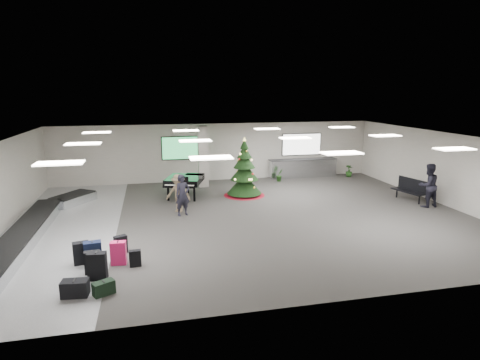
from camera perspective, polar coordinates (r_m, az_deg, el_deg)
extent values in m
plane|color=#363331|center=(16.31, 0.90, -5.21)|extent=(18.00, 18.00, 0.00)
cube|color=#AEAA9F|center=(22.65, -3.22, 3.99)|extent=(18.00, 0.02, 3.20)
cube|color=#AEAA9F|center=(9.51, 10.94, -8.56)|extent=(18.00, 0.02, 3.20)
cube|color=#AEAA9F|center=(19.98, 26.91, 1.46)|extent=(0.02, 14.00, 3.20)
cube|color=silver|center=(15.63, 0.94, 6.02)|extent=(18.00, 14.00, 0.02)
cube|color=gray|center=(16.25, -24.02, -6.40)|extent=(4.00, 14.00, 0.01)
cube|color=#ADA69E|center=(21.14, -5.28, 3.33)|extent=(0.50, 0.50, 3.20)
cube|color=green|center=(22.32, -8.30, 4.52)|extent=(2.20, 0.08, 1.30)
cube|color=white|center=(23.88, 8.75, 5.03)|extent=(2.40, 0.08, 1.30)
cube|color=white|center=(11.50, -24.29, 2.20)|extent=(1.20, 0.60, 0.04)
cube|color=white|center=(15.39, -21.41, 4.83)|extent=(1.20, 0.60, 0.04)
cube|color=white|center=(19.33, -19.69, 6.39)|extent=(1.20, 0.60, 0.04)
cube|color=white|center=(11.37, -4.16, 3.19)|extent=(1.20, 0.60, 0.04)
cube|color=white|center=(15.30, -6.39, 5.58)|extent=(1.20, 0.60, 0.04)
cube|color=white|center=(19.26, -7.72, 6.98)|extent=(1.20, 0.60, 0.04)
cube|color=white|center=(12.59, 14.20, 3.75)|extent=(1.20, 0.60, 0.04)
cube|color=white|center=(16.22, 7.86, 5.94)|extent=(1.20, 0.60, 0.04)
cube|color=white|center=(20.00, 3.86, 7.27)|extent=(1.20, 0.60, 0.04)
cube|color=white|center=(14.82, 28.20, 3.93)|extent=(1.20, 0.60, 0.04)
cube|color=white|center=(18.01, 19.95, 5.96)|extent=(1.20, 0.60, 0.04)
cube|color=white|center=(21.47, 14.24, 7.29)|extent=(1.20, 0.60, 0.04)
cube|color=silver|center=(15.52, -28.42, -7.00)|extent=(1.00, 8.00, 0.38)
cube|color=black|center=(15.46, -28.51, -6.27)|extent=(0.95, 7.90, 0.05)
cube|color=silver|center=(19.63, -22.66, -2.54)|extent=(1.97, 2.21, 0.38)
cube|color=black|center=(19.58, -22.71, -1.95)|extent=(1.87, 2.10, 0.05)
cube|color=silver|center=(23.82, 8.90, 1.66)|extent=(4.00, 0.60, 1.05)
cube|color=#29292B|center=(23.73, 8.94, 2.93)|extent=(4.05, 0.65, 0.04)
cube|color=black|center=(11.67, -19.64, -11.45)|extent=(0.52, 0.33, 0.76)
cube|color=black|center=(11.52, -19.79, -9.66)|extent=(0.05, 0.17, 0.02)
cube|color=black|center=(12.09, -20.23, -10.94)|extent=(0.44, 0.25, 0.65)
cube|color=black|center=(11.96, -20.35, -9.45)|extent=(0.04, 0.13, 0.02)
cube|color=#F31F66|center=(12.44, -16.90, -9.90)|extent=(0.46, 0.29, 0.70)
cube|color=black|center=(12.31, -17.00, -8.36)|extent=(0.04, 0.15, 0.02)
cube|color=black|center=(13.24, -16.60, -8.78)|extent=(0.43, 0.35, 0.57)
cube|color=black|center=(13.14, -16.68, -7.58)|extent=(0.08, 0.13, 0.02)
cube|color=black|center=(12.52, -20.17, -9.86)|extent=(0.52, 0.35, 0.75)
cube|color=black|center=(12.38, -20.31, -8.21)|extent=(0.06, 0.17, 0.02)
cube|color=black|center=(10.91, -18.81, -14.34)|extent=(0.58, 0.48, 0.35)
cube|color=black|center=(10.83, -18.88, -13.47)|extent=(0.10, 0.15, 0.02)
cube|color=black|center=(12.22, -14.68, -10.71)|extent=(0.34, 0.19, 0.49)
cube|color=black|center=(12.12, -14.75, -9.62)|extent=(0.03, 0.11, 0.02)
cube|color=black|center=(12.82, -21.63, -9.63)|extent=(0.50, 0.36, 0.67)
cube|color=black|center=(12.70, -21.76, -8.18)|extent=(0.07, 0.16, 0.02)
cube|color=black|center=(11.06, -22.41, -14.06)|extent=(0.67, 0.42, 0.42)
cube|color=black|center=(10.96, -22.51, -13.02)|extent=(0.05, 0.21, 0.02)
cone|color=maroon|center=(19.54, 0.61, -2.00)|extent=(2.00, 2.00, 0.13)
cylinder|color=#3F2819|center=(19.49, 0.62, -1.43)|extent=(0.13, 0.13, 0.53)
cone|color=black|center=(19.42, 0.62, -0.53)|extent=(1.68, 1.68, 0.95)
cone|color=black|center=(19.28, 0.62, 1.30)|extent=(1.37, 1.37, 0.84)
cone|color=black|center=(19.19, 0.63, 2.84)|extent=(1.05, 1.05, 0.74)
cone|color=black|center=(19.12, 0.63, 4.08)|extent=(0.74, 0.74, 0.63)
cone|color=black|center=(19.07, 0.63, 5.18)|extent=(0.42, 0.42, 0.47)
cone|color=#FFE566|center=(19.04, 0.63, 5.87)|extent=(0.17, 0.17, 0.19)
cube|color=black|center=(19.21, -7.91, 0.01)|extent=(2.06, 2.19, 0.29)
cube|color=black|center=(18.31, -8.59, -0.90)|extent=(1.51, 0.75, 0.10)
cube|color=white|center=(18.27, -8.62, -0.74)|extent=(1.31, 0.54, 0.02)
cube|color=black|center=(18.49, -8.43, 0.14)|extent=(0.69, 0.25, 0.23)
cylinder|color=black|center=(18.80, -10.18, -1.89)|extent=(0.10, 0.10, 0.70)
cylinder|color=black|center=(18.52, -6.52, -2.00)|extent=(0.10, 0.10, 0.70)
cylinder|color=black|center=(20.00, -7.41, -0.92)|extent=(0.10, 0.10, 0.70)
cube|color=black|center=(20.05, 22.80, -1.48)|extent=(0.89, 1.70, 0.06)
cylinder|color=black|center=(19.60, 23.82, -2.60)|extent=(0.06, 0.06, 0.43)
cylinder|color=black|center=(20.61, 21.72, -1.70)|extent=(0.06, 0.06, 0.43)
cube|color=black|center=(20.12, 23.45, -0.60)|extent=(0.42, 1.59, 0.54)
imported|color=black|center=(16.40, -8.17, -2.14)|extent=(0.72, 0.60, 1.70)
imported|color=#7E684E|center=(16.94, -8.76, -1.87)|extent=(1.18, 0.93, 1.60)
imported|color=black|center=(19.24, 25.20, -0.70)|extent=(0.99, 0.80, 1.92)
imported|color=#123913|center=(22.60, 5.64, 0.71)|extent=(0.48, 0.44, 0.71)
imported|color=#123913|center=(24.53, 15.25, 1.28)|extent=(0.56, 0.56, 0.71)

